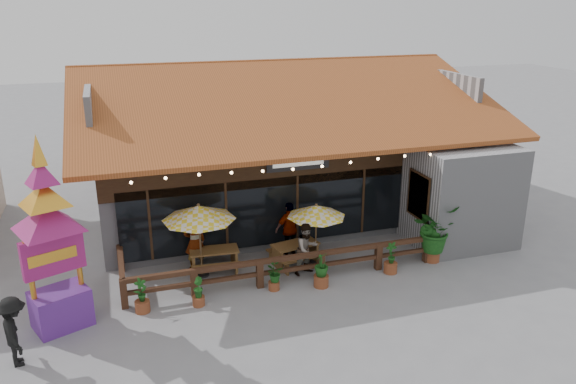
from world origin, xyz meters
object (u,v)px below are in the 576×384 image
object	(u,v)px
umbrella_right	(316,211)
picnic_table_right	(295,250)
tropical_plant	(434,230)
picnic_table_left	(214,256)
thai_sign_tower	(48,222)
umbrella_left	(199,213)
pedestrian	(14,332)

from	to	relation	value
umbrella_right	picnic_table_right	bearing A→B (deg)	175.67
tropical_plant	picnic_table_left	bearing A→B (deg)	167.81
umbrella_right	thai_sign_tower	distance (m)	8.13
umbrella_left	picnic_table_right	size ratio (longest dim) A/B	1.56
umbrella_right	picnic_table_left	size ratio (longest dim) A/B	1.31
picnic_table_left	tropical_plant	world-z (taller)	tropical_plant
thai_sign_tower	pedestrian	xyz separation A→B (m)	(-0.92, -1.47, -2.12)
umbrella_left	thai_sign_tower	distance (m)	4.52
umbrella_right	pedestrian	distance (m)	9.36
picnic_table_right	thai_sign_tower	size ratio (longest dim) A/B	0.31
umbrella_right	picnic_table_left	xyz separation A→B (m)	(-3.35, 0.40, -1.32)
umbrella_right	tropical_plant	distance (m)	4.01
thai_sign_tower	picnic_table_right	bearing A→B (deg)	12.81
thai_sign_tower	tropical_plant	bearing A→B (deg)	2.15
picnic_table_left	pedestrian	bearing A→B (deg)	-147.70
umbrella_right	thai_sign_tower	bearing A→B (deg)	-168.67
picnic_table_left	tropical_plant	bearing A→B (deg)	-12.19
umbrella_right	tropical_plant	size ratio (longest dim) A/B	1.11
picnic_table_left	thai_sign_tower	world-z (taller)	thai_sign_tower
umbrella_left	picnic_table_right	world-z (taller)	umbrella_left
pedestrian	umbrella_right	bearing A→B (deg)	-84.02
picnic_table_right	tropical_plant	xyz separation A→B (m)	(4.48, -1.19, 0.62)
umbrella_left	pedestrian	bearing A→B (deg)	-147.13
pedestrian	picnic_table_right	bearing A→B (deg)	-82.17
tropical_plant	pedestrian	xyz separation A→B (m)	(-12.58, -1.91, -0.23)
umbrella_left	picnic_table_left	xyz separation A→B (m)	(0.46, 0.22, -1.64)
umbrella_right	tropical_plant	xyz separation A→B (m)	(3.78, -1.14, -0.70)
umbrella_left	picnic_table_left	world-z (taller)	umbrella_left
thai_sign_tower	pedestrian	distance (m)	2.74
umbrella_left	picnic_table_right	xyz separation A→B (m)	(3.11, -0.12, -1.65)
tropical_plant	pedestrian	size ratio (longest dim) A/B	1.10
picnic_table_left	pedestrian	world-z (taller)	pedestrian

